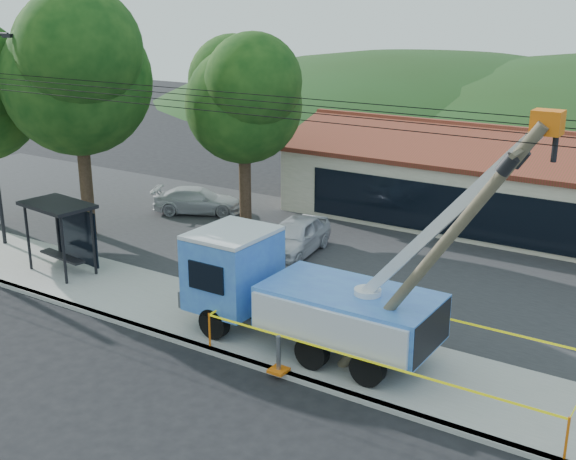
% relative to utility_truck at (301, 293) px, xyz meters
% --- Properties ---
extents(ground, '(120.00, 120.00, 0.00)m').
position_rel_utility_truck_xyz_m(ground, '(-1.77, -3.87, -1.80)').
color(ground, black).
rests_on(ground, ground).
extents(curb, '(60.00, 0.25, 0.15)m').
position_rel_utility_truck_xyz_m(curb, '(-1.77, -1.77, -1.73)').
color(curb, '#9B9A91').
rests_on(curb, ground).
extents(sidewalk, '(60.00, 4.00, 0.15)m').
position_rel_utility_truck_xyz_m(sidewalk, '(-1.77, 0.13, -1.73)').
color(sidewalk, '#9B9A91').
rests_on(sidewalk, ground).
extents(parking_lot, '(60.00, 12.00, 0.10)m').
position_rel_utility_truck_xyz_m(parking_lot, '(-1.77, 8.13, -1.75)').
color(parking_lot, '#28282B').
rests_on(parking_lot, ground).
extents(strip_mall, '(22.50, 8.53, 4.67)m').
position_rel_utility_truck_xyz_m(strip_mall, '(2.23, 16.11, 0.08)').
color(strip_mall, '#C0B698').
rests_on(strip_mall, ground).
extents(tree_west_near, '(7.56, 6.72, 10.80)m').
position_rel_utility_truck_xyz_m(tree_west_near, '(-13.77, 4.13, 5.72)').
color(tree_west_near, '#332316').
rests_on(tree_west_near, ground).
extents(tree_lot, '(6.30, 5.60, 8.94)m').
position_rel_utility_truck_xyz_m(tree_lot, '(-8.77, 9.13, 4.41)').
color(tree_lot, '#332316').
rests_on(tree_lot, ground).
extents(hill_west, '(78.40, 56.00, 28.00)m').
position_rel_utility_truck_xyz_m(hill_west, '(-16.77, 51.13, -1.80)').
color(hill_west, '#1D3613').
rests_on(hill_west, ground).
extents(utility_truck, '(10.72, 4.23, 7.62)m').
position_rel_utility_truck_xyz_m(utility_truck, '(0.00, 0.00, 0.00)').
color(utility_truck, black).
rests_on(utility_truck, ground).
extents(leaning_pole, '(5.15, 1.64, 7.52)m').
position_rel_utility_truck_xyz_m(leaning_pole, '(4.44, -0.53, 2.41)').
color(leaning_pole, brown).
rests_on(leaning_pole, ground).
extents(bus_shelter, '(3.01, 2.06, 2.72)m').
position_rel_utility_truck_xyz_m(bus_shelter, '(-10.91, 0.38, 0.35)').
color(bus_shelter, black).
rests_on(bus_shelter, ground).
extents(caution_tape, '(10.39, 3.70, 1.07)m').
position_rel_utility_truck_xyz_m(caution_tape, '(2.98, 0.16, -0.87)').
color(caution_tape, orange).
rests_on(caution_tape, ground).
extents(car_silver, '(2.44, 4.70, 1.53)m').
position_rel_utility_truck_xyz_m(car_silver, '(-4.61, 6.89, -1.80)').
color(car_silver, silver).
rests_on(car_silver, ground).
extents(car_white, '(4.69, 3.61, 1.27)m').
position_rel_utility_truck_xyz_m(car_white, '(-11.94, 9.46, -1.80)').
color(car_white, silver).
rests_on(car_white, ground).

